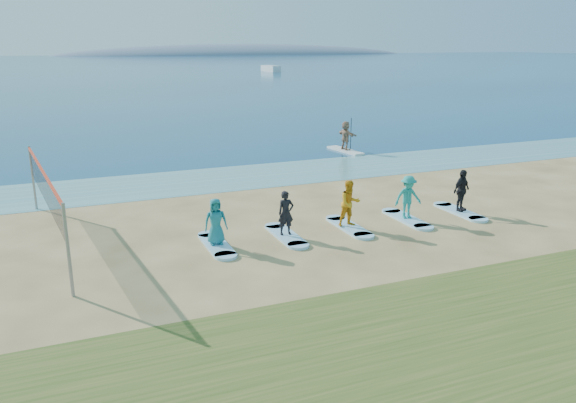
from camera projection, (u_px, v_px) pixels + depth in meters
name	position (u px, v px, depth m)	size (l,w,h in m)	color
ground	(328.00, 249.00, 17.75)	(600.00, 600.00, 0.00)	tan
shallow_water	(231.00, 178.00, 27.08)	(600.00, 600.00, 0.00)	teal
ocean	(79.00, 66.00, 160.02)	(600.00, 600.00, 0.00)	navy
island_ridge	(243.00, 54.00, 319.43)	(220.00, 56.00, 18.00)	slate
volleyball_net	(44.00, 187.00, 17.72)	(1.09, 9.03, 2.50)	gray
paddleboard	(345.00, 151.00, 33.68)	(0.70, 3.00, 0.12)	silver
paddleboarder	(346.00, 135.00, 33.43)	(1.58, 0.50, 1.70)	tan
boat_offshore_b	(271.00, 72.00, 127.17)	(2.06, 6.05, 1.38)	silver
surfboard_0	(217.00, 245.00, 17.98)	(0.70, 2.20, 0.09)	#98CEEC
student_0	(216.00, 221.00, 17.76)	(0.73, 0.47, 1.49)	#1A707E
surfboard_1	(286.00, 235.00, 18.86)	(0.70, 2.20, 0.09)	#98CEEC
student_1	(286.00, 213.00, 18.65)	(0.54, 0.36, 1.49)	black
surfboard_2	(349.00, 227.00, 19.75)	(0.70, 2.20, 0.09)	#98CEEC
student_2	(350.00, 203.00, 19.51)	(0.79, 0.62, 1.63)	orange
surfboard_3	(407.00, 219.00, 20.63)	(0.70, 2.20, 0.09)	#98CEEC
student_3	(408.00, 197.00, 20.40)	(1.02, 0.59, 1.59)	teal
surfboard_4	(460.00, 212.00, 21.51)	(0.70, 2.20, 0.09)	#98CEEC
student_4	(462.00, 190.00, 21.28)	(0.94, 0.39, 1.60)	black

